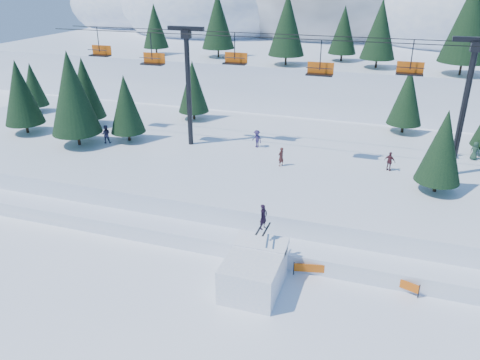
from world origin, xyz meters
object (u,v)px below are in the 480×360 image
(chairlift, at_px, (304,76))
(banner_far, at_px, (395,281))
(banner_near, at_px, (317,269))
(jump_kicker, at_px, (254,272))

(chairlift, relative_size, banner_far, 16.96)
(banner_near, relative_size, banner_far, 1.03)
(banner_near, distance_m, banner_far, 4.46)
(jump_kicker, bearing_deg, banner_near, 35.78)
(jump_kicker, relative_size, chairlift, 0.10)
(chairlift, relative_size, banner_near, 16.43)
(chairlift, bearing_deg, jump_kicker, -87.61)
(jump_kicker, xyz_separation_m, banner_far, (7.75, 2.56, -0.62))
(jump_kicker, height_order, banner_near, jump_kicker)
(jump_kicker, bearing_deg, banner_far, 18.26)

